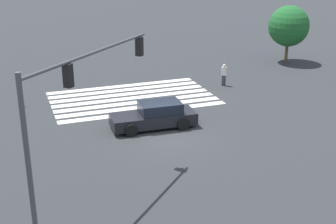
{
  "coord_description": "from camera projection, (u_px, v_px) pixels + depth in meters",
  "views": [
    {
      "loc": [
        7.83,
        21.67,
        9.96
      ],
      "look_at": [
        0.0,
        0.0,
        1.41
      ],
      "focal_mm": 50.0,
      "sensor_mm": 36.0,
      "label": 1
    }
  ],
  "objects": [
    {
      "name": "fire_hydrant",
      "position": [
        20.0,
        100.0,
        29.49
      ],
      "size": [
        0.22,
        0.22,
        0.86
      ],
      "color": "red",
      "rests_on": "ground_plane"
    },
    {
      "name": "traffic_signal_mast",
      "position": [
        72.0,
        100.0,
        16.66
      ],
      "size": [
        5.78,
        5.78,
        6.23
      ],
      "rotation": [
        0.0,
        0.0,
        -2.36
      ],
      "color": "#47474C",
      "rests_on": "ground_plane"
    },
    {
      "name": "crosswalk_markings",
      "position": [
        133.0,
        98.0,
        31.17
      ],
      "size": [
        10.67,
        6.3,
        0.01
      ],
      "rotation": [
        0.0,
        0.0,
        1.57
      ],
      "color": "silver",
      "rests_on": "ground_plane"
    },
    {
      "name": "ground_plane",
      "position": [
        168.0,
        137.0,
        25.07
      ],
      "size": [
        136.73,
        136.73,
        0.0
      ],
      "primitive_type": "plane",
      "color": "#2B2D30"
    },
    {
      "name": "tree_corner_b",
      "position": [
        289.0,
        26.0,
        39.24
      ],
      "size": [
        3.41,
        3.41,
        4.8
      ],
      "color": "brown",
      "rests_on": "ground_plane"
    },
    {
      "name": "car_1",
      "position": [
        155.0,
        116.0,
        26.11
      ],
      "size": [
        4.8,
        2.11,
        1.45
      ],
      "rotation": [
        0.0,
        0.0,
        -0.04
      ],
      "color": "black",
      "rests_on": "ground_plane"
    },
    {
      "name": "pedestrian",
      "position": [
        224.0,
        74.0,
        33.5
      ],
      "size": [
        0.41,
        0.41,
        1.59
      ],
      "rotation": [
        0.0,
        0.0,
        0.82
      ],
      "color": "#38383D",
      "rests_on": "ground_plane"
    }
  ]
}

